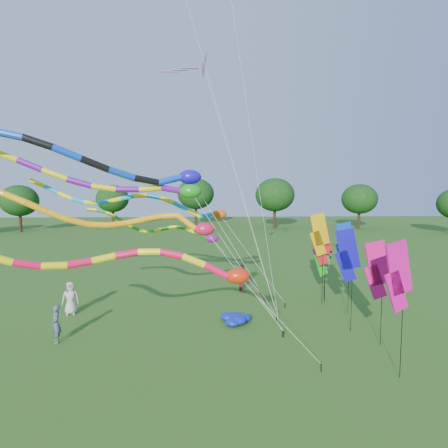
{
  "coord_description": "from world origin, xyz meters",
  "views": [
    {
      "loc": [
        -0.96,
        -13.41,
        6.47
      ],
      "look_at": [
        -0.06,
        5.37,
        4.8
      ],
      "focal_mm": 30.0,
      "sensor_mm": 36.0,
      "label": 1
    }
  ],
  "objects_px": {
    "tube_kite_red": "(115,260)",
    "tube_kite_orange": "(111,216)",
    "person_a": "(70,298)",
    "person_b": "(56,324)",
    "blue_nylon_heap": "(233,320)",
    "person_c": "(243,278)"
  },
  "relations": [
    {
      "from": "tube_kite_red",
      "to": "tube_kite_orange",
      "type": "distance_m",
      "value": 3.45
    },
    {
      "from": "tube_kite_red",
      "to": "person_a",
      "type": "height_order",
      "value": "tube_kite_red"
    },
    {
      "from": "tube_kite_red",
      "to": "person_b",
      "type": "xyz_separation_m",
      "value": [
        -3.48,
        3.85,
        -3.44
      ]
    },
    {
      "from": "blue_nylon_heap",
      "to": "person_a",
      "type": "xyz_separation_m",
      "value": [
        -8.42,
        2.03,
        0.61
      ]
    },
    {
      "from": "tube_kite_red",
      "to": "tube_kite_orange",
      "type": "height_order",
      "value": "tube_kite_orange"
    },
    {
      "from": "tube_kite_red",
      "to": "person_c",
      "type": "relative_size",
      "value": 7.8
    },
    {
      "from": "person_c",
      "to": "blue_nylon_heap",
      "type": "bearing_deg",
      "value": 158.67
    },
    {
      "from": "blue_nylon_heap",
      "to": "person_c",
      "type": "xyz_separation_m",
      "value": [
        1.05,
        6.07,
        0.61
      ]
    },
    {
      "from": "blue_nylon_heap",
      "to": "person_a",
      "type": "distance_m",
      "value": 8.69
    },
    {
      "from": "blue_nylon_heap",
      "to": "person_b",
      "type": "xyz_separation_m",
      "value": [
        -7.7,
        -1.72,
        0.57
      ]
    },
    {
      "from": "blue_nylon_heap",
      "to": "person_a",
      "type": "bearing_deg",
      "value": 166.42
    },
    {
      "from": "person_b",
      "to": "person_c",
      "type": "height_order",
      "value": "person_c"
    },
    {
      "from": "tube_kite_red",
      "to": "person_b",
      "type": "height_order",
      "value": "tube_kite_red"
    },
    {
      "from": "tube_kite_red",
      "to": "person_b",
      "type": "relative_size",
      "value": 8.19
    },
    {
      "from": "tube_kite_orange",
      "to": "person_b",
      "type": "relative_size",
      "value": 8.24
    },
    {
      "from": "tube_kite_orange",
      "to": "blue_nylon_heap",
      "type": "relative_size",
      "value": 7.75
    },
    {
      "from": "tube_kite_orange",
      "to": "person_c",
      "type": "height_order",
      "value": "tube_kite_orange"
    },
    {
      "from": "person_a",
      "to": "blue_nylon_heap",
      "type": "bearing_deg",
      "value": -25.19
    },
    {
      "from": "tube_kite_orange",
      "to": "person_a",
      "type": "relative_size",
      "value": 7.82
    },
    {
      "from": "blue_nylon_heap",
      "to": "person_c",
      "type": "bearing_deg",
      "value": 80.2
    },
    {
      "from": "person_a",
      "to": "tube_kite_orange",
      "type": "bearing_deg",
      "value": -64.87
    },
    {
      "from": "person_b",
      "to": "person_c",
      "type": "relative_size",
      "value": 0.95
    }
  ]
}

